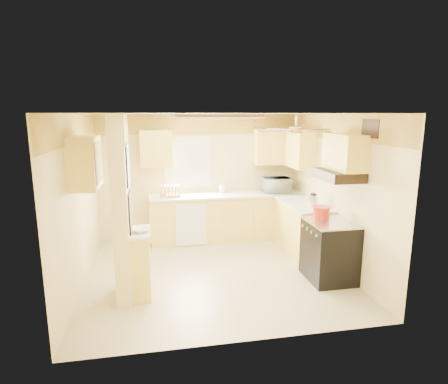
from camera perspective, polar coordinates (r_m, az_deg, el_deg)
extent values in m
plane|color=#CDB98E|center=(6.14, -1.34, -12.17)|extent=(4.00, 4.00, 0.00)
plane|color=white|center=(5.61, -1.46, 11.85)|extent=(4.00, 4.00, 0.00)
plane|color=beige|center=(7.60, -3.72, 2.33)|extent=(4.00, 0.00, 4.00)
plane|color=beige|center=(3.95, 3.11, -6.54)|extent=(4.00, 0.00, 4.00)
plane|color=beige|center=(5.78, -21.36, -1.45)|extent=(0.00, 3.80, 3.80)
plane|color=beige|center=(6.38, 16.63, 0.04)|extent=(0.00, 3.80, 3.80)
cube|color=yellow|center=(7.48, -3.81, 10.27)|extent=(4.00, 0.02, 0.40)
cube|color=beige|center=(5.16, -15.34, -2.57)|extent=(0.20, 0.70, 2.50)
cube|color=#FFE162|center=(5.40, -12.51, -10.75)|extent=(0.25, 0.55, 0.90)
cube|color=white|center=(5.24, -12.74, -5.99)|extent=(0.28, 0.58, 0.04)
cube|color=#FFE162|center=(7.56, 0.41, -3.91)|extent=(3.00, 0.60, 0.90)
cube|color=#FFE162|center=(6.98, 11.79, -5.51)|extent=(0.60, 1.40, 0.90)
cube|color=white|center=(7.44, 0.43, -0.44)|extent=(3.04, 0.64, 0.04)
cube|color=white|center=(6.85, 11.88, -1.76)|extent=(0.64, 1.44, 0.04)
cube|color=white|center=(7.16, -5.02, -5.01)|extent=(0.58, 0.02, 0.80)
cube|color=white|center=(7.51, -5.64, 4.50)|extent=(0.92, 0.02, 1.02)
cube|color=white|center=(7.52, -5.64, 4.51)|extent=(0.80, 0.02, 0.90)
cube|color=#FFE162|center=(7.29, -10.30, 6.53)|extent=(0.60, 0.35, 0.70)
cube|color=#FFE162|center=(7.70, 7.99, 6.86)|extent=(0.90, 0.35, 0.70)
cube|color=#FFE162|center=(7.35, 11.23, 6.53)|extent=(0.35, 1.00, 0.70)
cube|color=#FFE162|center=(5.41, -20.48, 4.22)|extent=(0.35, 0.75, 0.70)
cube|color=#FFE162|center=(5.71, 17.98, 5.76)|extent=(0.35, 0.76, 0.52)
cube|color=black|center=(5.97, 15.75, -8.67)|extent=(0.65, 0.76, 0.90)
cube|color=silver|center=(5.84, 16.00, -4.47)|extent=(0.66, 0.77, 0.02)
cylinder|color=silver|center=(5.51, 14.00, -6.46)|extent=(0.03, 0.05, 0.05)
cylinder|color=silver|center=(5.66, 13.29, -5.95)|extent=(0.03, 0.05, 0.05)
cylinder|color=silver|center=(5.80, 12.65, -5.49)|extent=(0.03, 0.05, 0.05)
cylinder|color=silver|center=(5.95, 12.01, -5.02)|extent=(0.03, 0.05, 0.05)
cube|color=black|center=(5.72, 17.03, 2.48)|extent=(0.50, 0.76, 0.14)
cube|color=black|center=(5.04, -14.46, 4.10)|extent=(0.02, 0.42, 0.57)
cube|color=white|center=(5.04, -14.40, 4.10)|extent=(0.01, 0.37, 0.52)
cube|color=black|center=(5.17, -14.10, -3.06)|extent=(0.02, 0.42, 0.57)
cube|color=yellow|center=(5.17, -14.03, -3.06)|extent=(0.01, 0.37, 0.52)
cube|color=brown|center=(6.12, -1.29, 11.47)|extent=(1.35, 0.95, 0.06)
cube|color=white|center=(6.12, -1.28, 11.23)|extent=(1.15, 0.75, 0.02)
cylinder|color=gold|center=(5.20, 10.97, 10.78)|extent=(0.04, 0.04, 0.16)
cylinder|color=gold|center=(5.21, 10.91, 9.24)|extent=(0.18, 0.18, 0.08)
cube|color=brown|center=(5.42, 13.48, 9.22)|extent=(0.55, 0.28, 0.01)
cube|color=brown|center=(5.45, 8.65, 9.42)|extent=(0.28, 0.55, 0.01)
cube|color=brown|center=(5.00, 8.12, 9.24)|extent=(0.55, 0.28, 0.01)
cube|color=brown|center=(4.97, 13.37, 9.03)|extent=(0.28, 0.55, 0.01)
cube|color=black|center=(5.47, 21.42, 8.97)|extent=(0.02, 0.40, 0.25)
imported|color=white|center=(7.65, 8.00, 1.07)|extent=(0.54, 0.37, 0.30)
imported|color=white|center=(5.16, -12.50, -5.68)|extent=(0.31, 0.31, 0.06)
cylinder|color=#B32917|center=(6.00, 14.62, -3.07)|extent=(0.25, 0.25, 0.16)
cylinder|color=#B32917|center=(5.98, 14.66, -2.24)|extent=(0.27, 0.27, 0.02)
cylinder|color=silver|center=(6.59, 13.41, -1.29)|extent=(0.15, 0.15, 0.20)
cylinder|color=black|center=(6.57, 13.46, -0.32)|extent=(0.10, 0.10, 0.03)
cube|color=#DCB07F|center=(7.27, -8.20, -0.52)|extent=(0.39, 0.29, 0.04)
cube|color=#DCB07F|center=(7.25, -9.48, 0.13)|extent=(0.02, 0.26, 0.22)
cube|color=#DCB07F|center=(7.25, -8.97, 0.14)|extent=(0.02, 0.26, 0.22)
cube|color=#DCB07F|center=(7.26, -8.46, 0.16)|extent=(0.02, 0.26, 0.22)
cube|color=#DCB07F|center=(7.26, -7.95, 0.18)|extent=(0.02, 0.26, 0.22)
cube|color=#DCB07F|center=(7.26, -7.44, 0.20)|extent=(0.02, 0.26, 0.22)
cube|color=#DCB07F|center=(7.26, -6.94, 0.22)|extent=(0.02, 0.26, 0.22)
cylinder|color=white|center=(7.25, -8.97, 0.14)|extent=(0.01, 0.22, 0.22)
cylinder|color=white|center=(7.26, -7.95, 0.18)|extent=(0.01, 0.22, 0.22)
cylinder|color=white|center=(7.54, -0.23, 0.50)|extent=(0.12, 0.12, 0.16)
cylinder|color=#DCB07F|center=(7.54, -0.06, 0.85)|extent=(0.01, 0.01, 0.25)
cylinder|color=#DCB07F|center=(7.56, -0.27, 0.87)|extent=(0.01, 0.01, 0.25)
cylinder|color=#DCB07F|center=(7.53, -0.40, 0.83)|extent=(0.01, 0.01, 0.25)
cylinder|color=#DCB07F|center=(7.51, -0.18, 0.81)|extent=(0.01, 0.01, 0.25)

